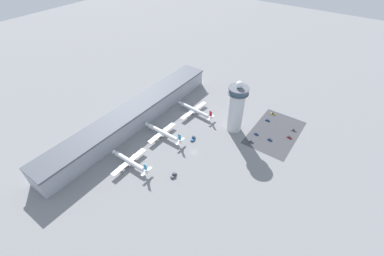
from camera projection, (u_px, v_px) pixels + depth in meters
name	position (u px, v px, depth m)	size (l,w,h in m)	color
ground_plane	(194.00, 152.00, 221.13)	(1000.00, 1000.00, 0.00)	gray
terminal_building	(134.00, 115.00, 246.28)	(200.91, 25.00, 18.32)	#A3A8B2
control_tower	(236.00, 108.00, 229.18)	(17.96, 17.96, 51.63)	silver
parking_lot_surface	(275.00, 132.00, 241.23)	(64.00, 40.00, 0.01)	#424247
airplane_gate_alpha	(130.00, 161.00, 207.10)	(34.90, 38.39, 12.50)	white
airplane_gate_bravo	(163.00, 133.00, 234.20)	(33.20, 42.05, 12.68)	white
airplane_gate_charlie	(195.00, 110.00, 261.69)	(37.61, 42.76, 11.92)	silver
service_truck_catering	(232.00, 122.00, 251.90)	(6.78, 3.57, 2.68)	black
service_truck_fuel	(191.00, 111.00, 265.39)	(6.96, 4.55, 2.46)	black
service_truck_baggage	(174.00, 175.00, 200.69)	(5.86, 2.85, 2.75)	black
service_truck_water	(193.00, 138.00, 233.34)	(6.88, 3.82, 2.76)	black
car_black_suv	(270.00, 140.00, 232.78)	(1.89, 4.23, 1.52)	black
car_yellow_taxi	(251.00, 141.00, 230.82)	(1.96, 4.50, 1.59)	black
car_white_wagon	(294.00, 130.00, 242.92)	(1.96, 4.71, 1.44)	black
car_grey_coupe	(273.00, 114.00, 262.84)	(1.96, 4.26, 1.55)	black
car_silver_sedan	(289.00, 137.00, 235.15)	(1.85, 4.42, 1.59)	black
car_maroon_suv	(267.00, 120.00, 254.46)	(1.87, 4.29, 1.58)	black
car_green_van	(256.00, 134.00, 238.76)	(1.78, 4.09, 1.42)	black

